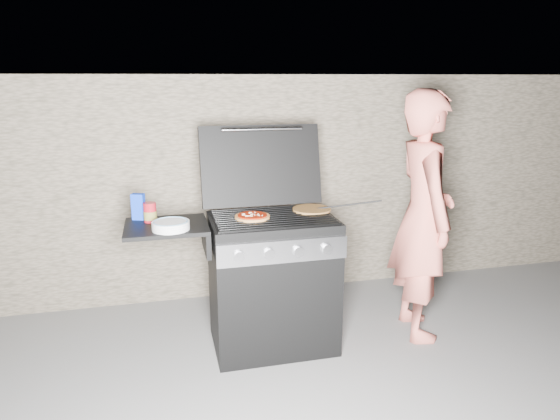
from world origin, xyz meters
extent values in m
plane|color=slate|center=(0.00, 0.00, 0.00)|extent=(50.00, 50.00, 0.00)
cube|color=gray|center=(0.00, 1.05, 0.90)|extent=(8.00, 0.35, 1.80)
cylinder|color=#BB8341|center=(0.29, 0.08, 0.92)|extent=(0.30, 0.30, 0.01)
cylinder|color=maroon|center=(-0.76, 0.09, 0.96)|extent=(0.09, 0.09, 0.12)
cube|color=#0D33C3|center=(-0.83, 0.16, 0.99)|extent=(0.09, 0.07, 0.17)
cylinder|color=white|center=(-0.64, -0.11, 0.93)|extent=(0.24, 0.24, 0.05)
imported|color=#DA6959|center=(1.05, -0.05, 0.86)|extent=(0.51, 0.68, 1.71)
cylinder|color=black|center=(0.52, 0.00, 0.96)|extent=(0.41, 0.19, 0.09)
camera|label=1|loc=(-0.69, -3.02, 1.78)|focal=32.00mm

